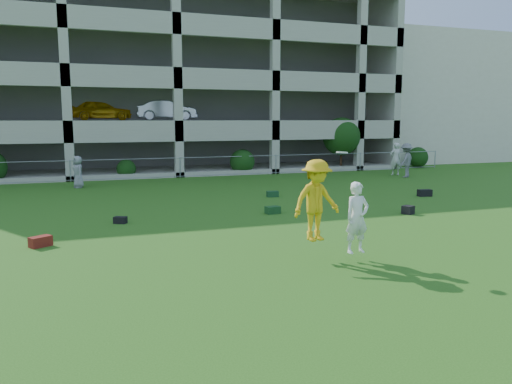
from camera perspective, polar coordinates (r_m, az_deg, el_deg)
name	(u,v)px	position (r m, az deg, el deg)	size (l,w,h in m)	color
ground	(338,269)	(11.64, 9.35, -8.65)	(100.00, 100.00, 0.00)	#235114
stucco_building	(417,101)	(47.27, 17.88, 9.90)	(16.00, 14.00, 10.00)	beige
bystander_c	(78,172)	(26.21, -19.66, 2.18)	(0.77, 0.50, 1.58)	gray
bystander_e	(395,159)	(31.54, 15.65, 3.67)	(0.72, 0.47, 1.97)	silver
bystander_f	(406,160)	(30.46, 16.78, 3.49)	(1.29, 0.74, 2.00)	slate
bag_red_a	(40,242)	(14.56, -23.41, -5.21)	(0.55, 0.30, 0.28)	#5D0F11
bag_black_b	(120,220)	(16.91, -15.25, -3.11)	(0.40, 0.25, 0.22)	black
bag_green_c	(273,210)	(18.02, 1.92, -2.06)	(0.50, 0.35, 0.26)	#133517
crate_d	(408,210)	(18.73, 16.98, -1.96)	(0.35, 0.35, 0.30)	black
bag_black_e	(425,193)	(23.25, 18.71, -0.10)	(0.60, 0.30, 0.30)	black
bag_green_g	(272,194)	(21.88, 1.90, -0.23)	(0.50, 0.30, 0.25)	#123319
frisbee_contest	(324,204)	(11.96, 7.83, -1.33)	(1.92, 1.05, 2.43)	gold
parking_garage	(156,83)	(37.92, -11.38, 12.15)	(30.00, 14.00, 12.00)	#9E998C
fence	(180,167)	(29.38, -8.67, 2.83)	(36.06, 0.06, 1.20)	gray
shrub_row	(251,149)	(31.15, -0.60, 4.89)	(34.38, 2.52, 3.50)	#163D11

